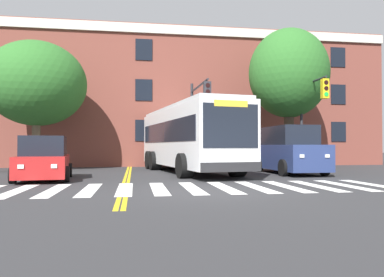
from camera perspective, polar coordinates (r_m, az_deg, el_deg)
ground_plane at (r=11.12m, az=3.06°, el=-8.09°), size 120.00×120.00×0.00m
crosswalk at (r=12.00m, az=-2.53°, el=-7.57°), size 14.25×3.68×0.01m
lane_line_yellow_inner at (r=25.90m, az=-9.61°, el=-4.12°), size 0.12×36.00×0.01m
lane_line_yellow_outer at (r=25.89m, az=-9.26°, el=-4.12°), size 0.12×36.00×0.01m
city_bus at (r=19.17m, az=-0.61°, el=0.16°), size 4.23×11.01×3.33m
car_red_near_lane at (r=16.00m, az=-21.63°, el=-3.03°), size 2.42×4.26×1.74m
car_navy_far_lane at (r=18.92m, az=14.58°, el=-1.87°), size 2.28×5.05×2.32m
car_tan_behind_bus at (r=28.15m, az=-1.12°, el=-2.18°), size 2.24×4.57×1.86m
traffic_light_near_corner at (r=21.73m, az=17.68°, el=4.65°), size 0.35×3.10×5.18m
traffic_light_overhead at (r=20.02m, az=0.93°, el=4.65°), size 0.37×4.28×4.99m
street_tree_curbside_large at (r=23.53m, az=14.51°, el=9.51°), size 6.55×6.55×8.40m
street_tree_curbside_small at (r=22.36m, az=-22.60°, el=7.69°), size 7.51×7.49×7.08m
building_facade at (r=28.87m, az=-7.56°, el=5.59°), size 34.24×8.36×9.46m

